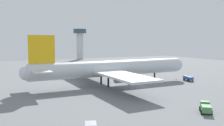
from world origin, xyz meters
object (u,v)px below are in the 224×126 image
(fuel_truck, at_px, (206,107))
(safety_cone_nose, at_px, (176,79))
(cargo_airplane, at_px, (111,69))
(pushback_tractor, at_px, (105,69))
(maintenance_van, at_px, (188,78))
(control_tower, at_px, (80,41))

(fuel_truck, distance_m, safety_cone_nose, 48.72)
(cargo_airplane, relative_size, pushback_tractor, 14.28)
(cargo_airplane, xyz_separation_m, safety_cone_nose, (30.56, -1.32, -6.01))
(fuel_truck, relative_size, safety_cone_nose, 9.16)
(safety_cone_nose, bearing_deg, fuel_truck, -122.99)
(pushback_tractor, height_order, safety_cone_nose, pushback_tractor)
(cargo_airplane, xyz_separation_m, maintenance_van, (33.16, -5.73, -5.16))
(cargo_airplane, relative_size, fuel_truck, 12.73)
(pushback_tractor, xyz_separation_m, fuel_truck, (-11.36, -80.07, 0.06))
(cargo_airplane, height_order, pushback_tractor, cargo_airplane)
(cargo_airplane, height_order, maintenance_van, cargo_airplane)
(pushback_tractor, relative_size, control_tower, 0.18)
(fuel_truck, bearing_deg, cargo_airplane, 95.47)
(pushback_tractor, distance_m, control_tower, 90.67)
(fuel_truck, xyz_separation_m, safety_cone_nose, (26.52, 40.85, -0.94))
(fuel_truck, bearing_deg, control_tower, 80.65)
(maintenance_van, xyz_separation_m, control_tower, (-1.47, 131.50, 15.30))
(pushback_tractor, bearing_deg, fuel_truck, -98.08)
(pushback_tractor, relative_size, maintenance_van, 0.95)
(fuel_truck, height_order, safety_cone_nose, fuel_truck)
(cargo_airplane, relative_size, safety_cone_nose, 116.54)
(safety_cone_nose, bearing_deg, cargo_airplane, 177.53)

